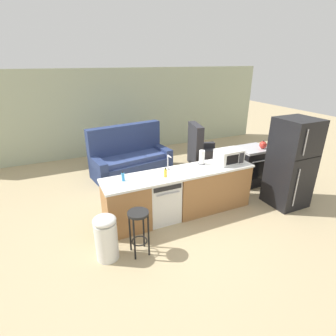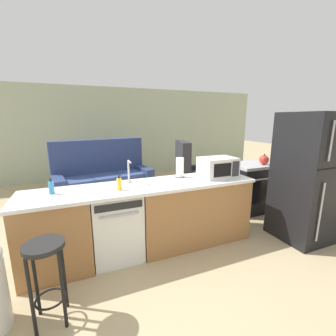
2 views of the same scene
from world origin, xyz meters
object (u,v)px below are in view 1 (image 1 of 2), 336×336
at_px(paper_towel_roll, 202,157).
at_px(bar_stool, 139,224).
at_px(dishwasher, 161,199).
at_px(refrigerator, 291,163).
at_px(soap_bottle, 165,173).
at_px(dish_soap_bottle, 123,177).
at_px(couch, 130,159).
at_px(trash_bin, 106,237).
at_px(armchair, 202,153).
at_px(kettle, 263,145).
at_px(stove_range, 251,166).
at_px(microwave, 229,156).

relative_size(paper_towel_roll, bar_stool, 0.38).
xyz_separation_m(dishwasher, refrigerator, (2.60, -0.55, 0.48)).
bearing_deg(paper_towel_roll, soap_bottle, -163.87).
bearing_deg(dish_soap_bottle, couch, 71.10).
xyz_separation_m(bar_stool, trash_bin, (-0.48, 0.10, -0.16)).
relative_size(dishwasher, armchair, 0.70).
relative_size(soap_bottle, bar_stool, 0.24).
height_order(kettle, trash_bin, kettle).
relative_size(refrigerator, armchair, 1.50).
xyz_separation_m(stove_range, trash_bin, (-3.77, -1.19, -0.07)).
relative_size(refrigerator, trash_bin, 2.44).
bearing_deg(paper_towel_roll, kettle, 7.80).
bearing_deg(dish_soap_bottle, armchair, 35.25).
bearing_deg(refrigerator, bar_stool, -176.60).
height_order(dishwasher, trash_bin, dishwasher).
height_order(soap_bottle, dish_soap_bottle, same).
bearing_deg(stove_range, trash_bin, -162.44).
xyz_separation_m(dishwasher, trash_bin, (-1.17, -0.65, -0.04)).
xyz_separation_m(stove_range, armchair, (-0.47, 1.50, -0.10)).
xyz_separation_m(soap_bottle, armchair, (2.09, 2.13, -0.62)).
distance_m(refrigerator, dish_soap_bottle, 3.33).
xyz_separation_m(stove_range, bar_stool, (-3.29, -1.29, 0.08)).
bearing_deg(kettle, armchair, 111.38).
xyz_separation_m(paper_towel_roll, kettle, (1.82, 0.25, -0.05)).
xyz_separation_m(stove_range, kettle, (0.17, -0.13, 0.53)).
relative_size(stove_range, dish_soap_bottle, 5.11).
height_order(microwave, soap_bottle, microwave).
bearing_deg(bar_stool, armchair, 44.67).
relative_size(kettle, couch, 0.10).
relative_size(kettle, bar_stool, 0.28).
bearing_deg(dishwasher, paper_towel_roll, 10.36).
relative_size(soap_bottle, dish_soap_bottle, 1.00).
bearing_deg(stove_range, bar_stool, -158.54).
relative_size(stove_range, microwave, 1.80).
height_order(refrigerator, armchair, refrigerator).
distance_m(refrigerator, microwave, 1.26).
distance_m(microwave, armchair, 2.26).
bearing_deg(stove_range, paper_towel_roll, -167.20).
relative_size(stove_range, trash_bin, 1.22).
bearing_deg(kettle, stove_range, 143.32).
bearing_deg(dishwasher, microwave, -0.05).
distance_m(refrigerator, bar_stool, 3.32).
bearing_deg(bar_stool, refrigerator, 3.40).
height_order(refrigerator, couch, refrigerator).
relative_size(trash_bin, couch, 0.35).
bearing_deg(soap_bottle, paper_towel_roll, 16.13).
bearing_deg(refrigerator, dishwasher, 168.07).
distance_m(stove_range, kettle, 0.57).
bearing_deg(soap_bottle, microwave, 3.47).
xyz_separation_m(dishwasher, soap_bottle, (0.05, -0.09, 0.55)).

